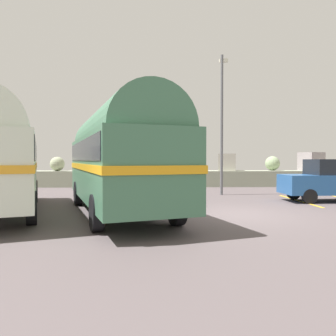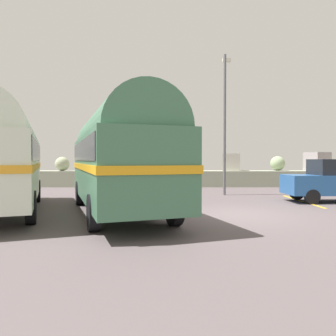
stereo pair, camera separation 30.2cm
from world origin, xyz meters
name	(u,v)px [view 2 (the right image)]	position (x,y,z in m)	size (l,w,h in m)	color
ground	(236,215)	(0.00, 0.00, 0.01)	(32.00, 26.00, 0.02)	#52484A
breakwater	(196,176)	(-0.23, 11.82, 0.75)	(31.36, 2.74, 2.50)	gray
vintage_coach	(118,154)	(-3.98, 0.30, 2.05)	(5.03, 8.90, 3.70)	black
second_coach	(0,154)	(-8.10, 0.48, 2.05)	(5.18, 8.88, 3.70)	black
parked_car_nearest	(335,180)	(5.03, 3.30, 0.97)	(4.12, 1.78, 1.86)	black
lamp_post	(225,117)	(0.74, 6.22, 4.08)	(0.50, 0.83, 7.32)	#5B5B60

